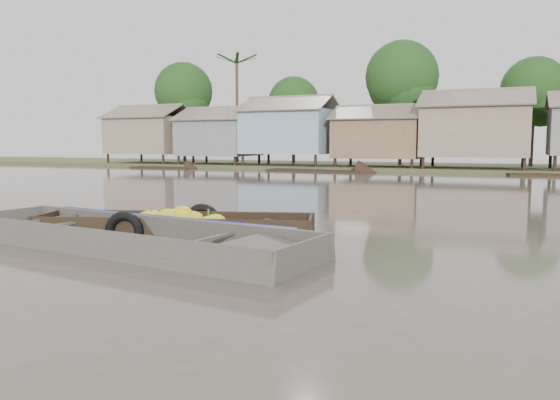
% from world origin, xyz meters
% --- Properties ---
extents(ground, '(120.00, 120.00, 0.00)m').
position_xyz_m(ground, '(0.00, 0.00, 0.00)').
color(ground, '#50473D').
rests_on(ground, ground).
extents(riverbank, '(120.00, 12.47, 10.22)m').
position_xyz_m(riverbank, '(3.03, 31.86, 3.07)').
color(riverbank, '#384723').
rests_on(riverbank, ground).
extents(banana_boat, '(5.95, 3.03, 0.84)m').
position_xyz_m(banana_boat, '(-1.79, 1.10, 0.16)').
color(banana_boat, black).
rests_on(banana_boat, ground).
extents(viewer_boat, '(7.67, 3.01, 0.60)m').
position_xyz_m(viewer_boat, '(-1.66, -0.45, 0.06)').
color(viewer_boat, '#3F3B36').
rests_on(viewer_boat, ground).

